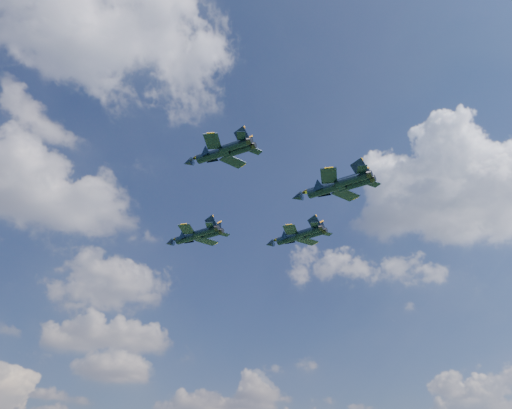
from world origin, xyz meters
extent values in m
cylinder|color=black|center=(-2.17, 11.24, 60.83)|extent=(6.13, 8.06, 1.71)
cone|color=black|center=(-5.21, 15.83, 60.83)|extent=(2.71, 2.95, 1.61)
ellipsoid|color=brown|center=(-3.90, 13.85, 61.35)|extent=(2.27, 2.77, 0.78)
cube|color=black|center=(-3.97, 7.78, 60.83)|extent=(4.50, 4.99, 0.17)
cube|color=black|center=(1.72, 11.55, 60.83)|extent=(4.77, 3.29, 0.17)
cube|color=black|center=(-0.41, 4.11, 60.83)|extent=(2.34, 2.68, 0.13)
cube|color=black|center=(3.70, 6.83, 60.83)|extent=(2.40, 1.63, 0.13)
cube|color=black|center=(0.36, 5.53, 62.16)|extent=(2.10, 2.04, 2.86)
cube|color=black|center=(2.10, 6.68, 62.16)|extent=(1.63, 2.68, 2.86)
cylinder|color=black|center=(-6.77, -14.57, 64.16)|extent=(6.18, 7.48, 1.63)
cone|color=black|center=(-9.91, -10.38, 64.16)|extent=(2.64, 2.80, 1.54)
ellipsoid|color=brown|center=(-8.56, -12.18, 64.66)|extent=(2.26, 2.60, 0.74)
cube|color=black|center=(-8.28, -17.96, 64.16)|extent=(4.16, 4.77, 0.16)
cube|color=black|center=(-3.08, -14.06, 64.16)|extent=(4.62, 3.34, 0.16)
cube|color=black|center=(-4.68, -21.25, 64.16)|extent=(2.15, 2.54, 0.13)
cube|color=black|center=(-0.93, -18.43, 64.16)|extent=(2.35, 1.67, 0.13)
cube|color=black|center=(-4.04, -19.86, 65.43)|extent=(2.11, 1.83, 2.72)
cube|color=black|center=(-2.45, -18.67, 65.43)|extent=(1.57, 2.50, 2.72)
cylinder|color=black|center=(17.81, 3.61, 61.48)|extent=(5.78, 8.38, 1.73)
cone|color=black|center=(15.06, 8.46, 61.48)|extent=(2.66, 2.98, 1.63)
ellipsoid|color=brown|center=(16.24, 6.37, 62.01)|extent=(2.18, 2.86, 0.79)
cube|color=black|center=(15.75, 0.23, 61.48)|extent=(4.70, 5.02, 0.17)
cube|color=black|center=(21.77, 3.65, 61.48)|extent=(4.71, 3.06, 0.17)
cube|color=black|center=(19.11, -3.72, 61.48)|extent=(2.45, 2.72, 0.13)
cube|color=black|center=(23.45, -1.25, 61.48)|extent=(2.35, 1.51, 0.13)
cube|color=black|center=(19.98, -2.34, 62.82)|extent=(2.00, 2.19, 2.89)
cube|color=black|center=(21.82, -1.29, 62.82)|extent=(1.62, 2.77, 2.89)
cylinder|color=black|center=(12.55, -18.60, 60.24)|extent=(6.45, 8.49, 1.80)
cone|color=black|center=(9.36, -13.77, 60.24)|extent=(2.85, 3.10, 1.70)
ellipsoid|color=brown|center=(10.74, -15.85, 60.79)|extent=(2.39, 2.92, 0.82)
cube|color=black|center=(10.65, -22.25, 60.24)|extent=(4.75, 5.26, 0.18)
cube|color=black|center=(16.65, -18.29, 60.24)|extent=(5.02, 3.45, 0.18)
cube|color=black|center=(14.40, -26.12, 60.24)|extent=(2.46, 2.82, 0.14)
cube|color=black|center=(18.73, -23.26, 60.24)|extent=(2.53, 1.72, 0.14)
cube|color=black|center=(15.21, -24.63, 61.64)|extent=(2.21, 2.15, 3.01)
cube|color=black|center=(17.04, -23.42, 61.64)|extent=(1.72, 2.82, 3.01)
camera|label=1|loc=(-29.53, -79.81, 16.34)|focal=35.00mm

